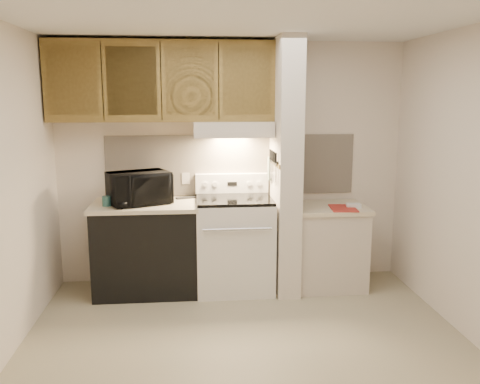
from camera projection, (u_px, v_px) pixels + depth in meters
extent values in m
plane|color=tan|center=(246.00, 341.00, 4.10)|extent=(3.60, 3.60, 0.00)
plane|color=white|center=(247.00, 17.00, 3.63)|extent=(3.60, 3.60, 0.00)
cube|color=silver|center=(231.00, 163.00, 5.33)|extent=(3.60, 2.50, 0.02)
cube|color=silver|center=(1.00, 193.00, 3.70)|extent=(0.02, 3.00, 2.50)
cube|color=silver|center=(472.00, 185.00, 4.03)|extent=(0.02, 3.00, 2.50)
cube|color=beige|center=(232.00, 165.00, 5.32)|extent=(2.60, 0.02, 0.63)
cube|color=silver|center=(234.00, 245.00, 5.14)|extent=(0.76, 0.65, 0.92)
cube|color=black|center=(237.00, 251.00, 4.82)|extent=(0.50, 0.01, 0.30)
cylinder|color=silver|center=(237.00, 229.00, 4.75)|extent=(0.65, 0.02, 0.02)
cube|color=black|center=(234.00, 199.00, 5.05)|extent=(0.74, 0.64, 0.03)
cube|color=silver|center=(232.00, 183.00, 5.31)|extent=(0.76, 0.08, 0.20)
cube|color=black|center=(232.00, 184.00, 5.27)|extent=(0.10, 0.01, 0.04)
cylinder|color=silver|center=(205.00, 184.00, 5.24)|extent=(0.05, 0.02, 0.05)
cylinder|color=silver|center=(215.00, 184.00, 5.25)|extent=(0.05, 0.02, 0.05)
cylinder|color=silver|center=(249.00, 184.00, 5.28)|extent=(0.05, 0.02, 0.05)
cylinder|color=silver|center=(259.00, 183.00, 5.29)|extent=(0.05, 0.02, 0.05)
cube|color=black|center=(147.00, 250.00, 5.08)|extent=(1.00, 0.63, 0.87)
cube|color=beige|center=(145.00, 205.00, 4.99)|extent=(1.04, 0.67, 0.04)
cube|color=black|center=(186.00, 198.00, 5.22)|extent=(0.22, 0.12, 0.01)
cylinder|color=#2A5D5C|center=(107.00, 201.00, 4.85)|extent=(0.10, 0.10, 0.10)
cube|color=beige|center=(186.00, 179.00, 5.29)|extent=(0.08, 0.01, 0.12)
imported|color=black|center=(139.00, 188.00, 4.93)|extent=(0.67, 0.59, 0.31)
cube|color=beige|center=(285.00, 167.00, 5.04)|extent=(0.22, 0.70, 2.50)
cube|color=brown|center=(274.00, 162.00, 5.02)|extent=(0.01, 0.70, 0.04)
cube|color=black|center=(274.00, 161.00, 4.96)|extent=(0.02, 0.42, 0.04)
cube|color=silver|center=(275.00, 174.00, 4.83)|extent=(0.01, 0.03, 0.16)
cylinder|color=black|center=(276.00, 158.00, 4.79)|extent=(0.02, 0.02, 0.10)
cube|color=silver|center=(274.00, 173.00, 4.92)|extent=(0.01, 0.04, 0.18)
cylinder|color=black|center=(274.00, 157.00, 4.88)|extent=(0.02, 0.02, 0.10)
cube|color=silver|center=(273.00, 173.00, 4.99)|extent=(0.01, 0.04, 0.20)
cylinder|color=black|center=(273.00, 156.00, 4.94)|extent=(0.02, 0.02, 0.10)
cube|color=silver|center=(271.00, 170.00, 5.07)|extent=(0.01, 0.04, 0.16)
cylinder|color=black|center=(272.00, 155.00, 5.02)|extent=(0.02, 0.02, 0.10)
cube|color=silver|center=(270.00, 170.00, 5.14)|extent=(0.01, 0.04, 0.18)
cylinder|color=black|center=(270.00, 154.00, 5.11)|extent=(0.02, 0.02, 0.10)
cube|color=slate|center=(270.00, 169.00, 5.20)|extent=(0.03, 0.10, 0.23)
cube|color=beige|center=(328.00, 248.00, 5.24)|extent=(0.70, 0.60, 0.81)
cube|color=beige|center=(329.00, 208.00, 5.16)|extent=(0.74, 0.64, 0.04)
cube|color=#A62921|center=(343.00, 208.00, 5.02)|extent=(0.28, 0.36, 0.01)
cube|color=white|center=(354.00, 206.00, 5.07)|extent=(0.16, 0.12, 0.04)
cube|color=beige|center=(233.00, 129.00, 5.05)|extent=(0.78, 0.44, 0.15)
cube|color=beige|center=(235.00, 135.00, 4.85)|extent=(0.78, 0.04, 0.06)
cube|color=brown|center=(162.00, 82.00, 4.94)|extent=(2.18, 0.33, 0.77)
cube|color=brown|center=(72.00, 81.00, 4.71)|extent=(0.46, 0.01, 0.63)
cube|color=black|center=(102.00, 81.00, 4.74)|extent=(0.01, 0.01, 0.73)
cube|color=brown|center=(132.00, 81.00, 4.76)|extent=(0.46, 0.01, 0.63)
cube|color=black|center=(161.00, 81.00, 4.79)|extent=(0.01, 0.01, 0.73)
cube|color=brown|center=(190.00, 81.00, 4.81)|extent=(0.46, 0.01, 0.63)
cube|color=black|center=(219.00, 81.00, 4.84)|extent=(0.01, 0.01, 0.73)
cube|color=brown|center=(247.00, 81.00, 4.86)|extent=(0.46, 0.01, 0.63)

